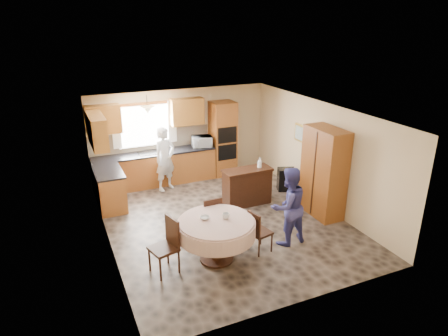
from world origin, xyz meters
name	(u,v)px	position (x,y,z in m)	size (l,w,h in m)	color
floor	(224,221)	(0.00, 0.00, 0.00)	(5.00, 6.00, 0.01)	brown
ceiling	(224,112)	(0.00, 0.00, 2.50)	(5.00, 6.00, 0.01)	white
wall_back	(181,134)	(0.00, 3.00, 1.25)	(5.00, 0.02, 2.50)	#D4B888
wall_front	(304,235)	(0.00, -3.00, 1.25)	(5.00, 0.02, 2.50)	#D4B888
wall_left	(104,188)	(-2.50, 0.00, 1.25)	(0.02, 6.00, 2.50)	#D4B888
wall_right	(320,154)	(2.50, 0.00, 1.25)	(0.02, 6.00, 2.50)	#D4B888
window	(145,126)	(-1.00, 2.98, 1.60)	(1.40, 0.03, 1.10)	white
curtain_left	(116,127)	(-1.75, 2.93, 1.65)	(0.22, 0.02, 1.15)	white
curtain_right	(172,121)	(-0.25, 2.93, 1.65)	(0.22, 0.02, 1.15)	white
base_cab_back	(155,169)	(-0.85, 2.70, 0.44)	(3.30, 0.60, 0.88)	#AC642D
counter_back	(154,153)	(-0.85, 2.70, 0.90)	(3.30, 0.64, 0.04)	black
base_cab_left	(110,189)	(-2.20, 1.80, 0.44)	(0.60, 1.20, 0.88)	#AC642D
counter_left	(108,172)	(-2.20, 1.80, 0.90)	(0.64, 1.20, 0.04)	black
backsplash	(151,140)	(-0.85, 2.99, 1.18)	(3.30, 0.02, 0.55)	#CFB592
wall_cab_left	(103,119)	(-2.05, 2.83, 1.91)	(0.85, 0.33, 0.72)	#BD772F
wall_cab_right	(187,111)	(0.15, 2.83, 1.91)	(0.90, 0.33, 0.72)	#BD772F
wall_cab_side	(97,131)	(-2.33, 1.80, 1.91)	(0.33, 1.20, 0.72)	#BD772F
oven_tower	(223,139)	(1.15, 2.69, 1.06)	(0.66, 0.62, 2.12)	#AC642D
oven_upper	(227,135)	(1.15, 2.38, 1.25)	(0.56, 0.01, 0.45)	black
oven_lower	(227,152)	(1.15, 2.38, 0.75)	(0.56, 0.01, 0.45)	black
pendant	(147,110)	(-1.00, 2.50, 2.12)	(0.36, 0.36, 0.18)	beige
sideboard	(247,188)	(0.87, 0.60, 0.43)	(1.19, 0.49, 0.85)	#3E1D11
space_heater	(286,179)	(2.20, 0.93, 0.30)	(0.44, 0.31, 0.60)	black
cupboard	(324,172)	(2.22, -0.55, 1.03)	(0.54, 1.07, 2.05)	#AC642D
dining_table	(216,229)	(-0.74, -1.33, 0.65)	(1.45, 1.45, 0.83)	#3E1D11
chair_left	(167,243)	(-1.67, -1.29, 0.57)	(0.55, 0.55, 1.03)	#3E1D11
chair_back	(211,216)	(-0.55, -0.60, 0.52)	(0.43, 0.43, 0.95)	#3E1D11
chair_right	(258,230)	(0.08, -1.41, 0.48)	(0.45, 0.45, 0.87)	#3E1D11
framed_picture	(301,133)	(2.47, 0.77, 1.56)	(0.06, 0.53, 0.44)	gold
microwave	(202,141)	(0.49, 2.65, 1.07)	(0.54, 0.37, 0.30)	silver
person_sink	(165,159)	(-0.68, 2.26, 0.85)	(0.62, 0.41, 1.70)	silver
person_dining	(288,206)	(0.80, -1.33, 0.81)	(0.79, 0.61, 1.62)	#3D3C83
bowl_sideboard	(235,172)	(0.54, 0.60, 0.87)	(0.20, 0.20, 0.05)	#B2B2B2
bottle_sideboard	(260,164)	(1.20, 0.60, 1.00)	(0.12, 0.12, 0.30)	silver
cup_table	(226,216)	(-0.55, -1.33, 0.88)	(0.14, 0.14, 0.11)	#B2B2B2
bowl_table	(205,218)	(-0.92, -1.20, 0.86)	(0.18, 0.18, 0.06)	#B2B2B2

